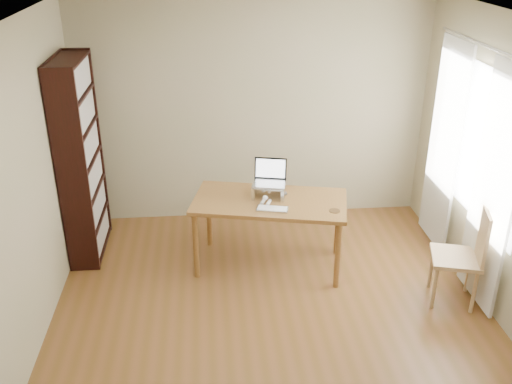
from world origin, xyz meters
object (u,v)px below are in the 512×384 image
desk (270,208)px  chair (465,251)px  keyboard (272,209)px  laptop (268,177)px  bookshelf (81,160)px  cat (269,189)px

desk → chair: (1.71, -0.77, -0.14)m
keyboard → chair: 1.81m
laptop → keyboard: laptop is taller
laptop → keyboard: size_ratio=1.13×
bookshelf → cat: bearing=-11.4°
bookshelf → keyboard: bearing=-20.7°
bookshelf → cat: 1.96m
laptop → bookshelf: bearing=-177.9°
cat → chair: size_ratio=0.51×
keyboard → cat: cat is taller
keyboard → chair: bearing=-4.1°
keyboard → laptop: bearing=103.8°
desk → chair: size_ratio=1.70×
bookshelf → keyboard: 2.05m
chair → laptop: bearing=167.8°
keyboard → bookshelf: bearing=173.1°
cat → bookshelf: bearing=-170.0°
bookshelf → desk: 2.00m
laptop → keyboard: bearing=-77.2°
laptop → chair: laptop is taller
bookshelf → desk: (1.90, -0.50, -0.39)m
bookshelf → chair: (3.61, -1.27, -0.53)m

